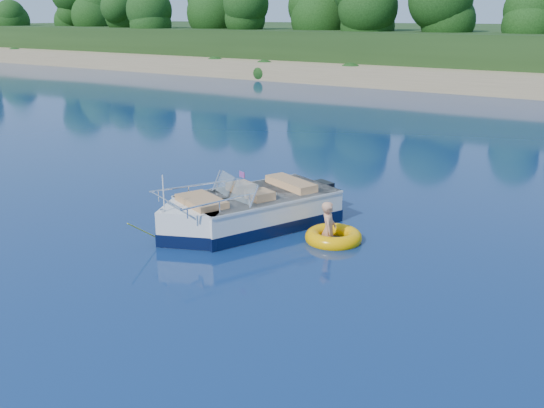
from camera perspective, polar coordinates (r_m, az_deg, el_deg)
name	(u,v)px	position (r m, az deg, el deg)	size (l,w,h in m)	color
ground	(203,277)	(13.22, -6.51, -6.88)	(160.00, 160.00, 0.00)	#0B224E
motorboat	(246,213)	(16.00, -2.49, -0.89)	(3.57, 5.75, 2.02)	white
tow_tube	(333,237)	(15.22, 5.80, -3.12)	(1.84, 1.84, 0.38)	#FFAC00
boy	(328,241)	(15.22, 5.31, -3.50)	(0.57, 0.37, 1.56)	tan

